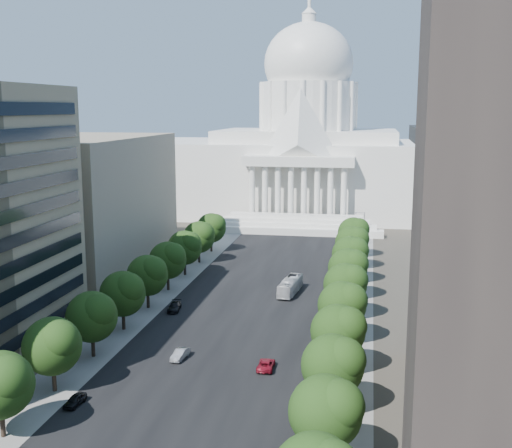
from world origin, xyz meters
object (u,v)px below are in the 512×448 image
Objects in this scene: car_dark_a at (75,401)px; car_red at (266,365)px; city_bus at (290,286)px; car_silver at (180,354)px; car_dark_b at (174,307)px.

car_red is at bearing 41.44° from car_dark_a.
city_bus reaches higher than car_dark_a.
car_dark_b is (-7.68, 21.79, 0.01)m from car_silver.
city_bus is (20.21, 53.17, 0.91)m from car_dark_a.
city_bus is (-1.32, 37.88, 0.89)m from car_red.
car_dark_b is at bearing -49.28° from car_red.
city_bus is at bearing -89.01° from car_red.
car_dark_b reaches higher than car_silver.
car_silver is (8.51, 16.71, 0.07)m from car_dark_a.
car_silver reaches higher than car_red.
car_silver is at bearing 69.09° from car_dark_a.
car_dark_a is 38.51m from car_dark_b.
car_silver is 13.10m from car_red.
car_silver is 0.39× the size of city_bus.
car_dark_a is at bearing -98.26° from car_dark_b.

